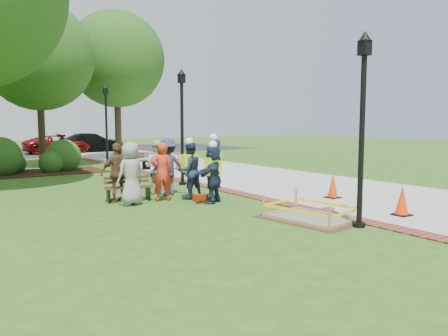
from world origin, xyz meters
TOP-DOWN VIEW (x-y plane):
  - ground at (0.00, 0.00)m, footprint 100.00×100.00m
  - sidewalk at (5.00, 10.00)m, footprint 6.00×60.00m
  - brick_edging at (1.75, 10.00)m, footprint 0.50×60.00m
  - mulch_bed at (-3.00, 12.00)m, footprint 7.00×3.00m
  - parking_lot at (0.00, 27.00)m, footprint 36.00×12.00m
  - wet_concrete_pad at (0.94, -1.83)m, footprint 2.02×2.52m
  - bench_near at (-1.73, 2.93)m, footprint 1.40×0.70m
  - bench_far at (1.70, 10.28)m, footprint 1.61×1.04m
  - cone_front at (3.04, -2.88)m, footprint 0.40×0.40m
  - cone_back at (3.58, -0.19)m, footprint 0.39×0.39m
  - cone_far at (3.70, 9.75)m, footprint 0.42×0.42m
  - toolbox at (-0.01, 1.68)m, footprint 0.42×0.23m
  - lamp_near at (1.25, -3.00)m, footprint 0.28×0.28m
  - lamp_mid at (1.25, 5.00)m, footprint 0.28×0.28m
  - lamp_far at (1.25, 13.00)m, footprint 0.28×0.28m
  - tree_back at (-1.61, 14.51)m, footprint 5.44×5.44m
  - tree_right at (3.51, 17.23)m, footprint 5.91×5.91m
  - shrub_b at (-3.88, 12.08)m, footprint 1.82×1.82m
  - shrub_c at (-1.83, 11.83)m, footprint 1.09×1.09m
  - shrub_d at (-1.15, 12.31)m, footprint 1.64×1.64m
  - shrub_e at (-3.14, 12.95)m, footprint 0.93×0.93m
  - casual_person_a at (-1.89, 2.33)m, footprint 0.65×0.50m
  - casual_person_b at (-0.89, 2.39)m, footprint 0.61×0.47m
  - casual_person_c at (-0.46, 3.61)m, footprint 0.62×0.66m
  - casual_person_d at (-2.05, 2.91)m, footprint 0.56×0.36m
  - casual_person_e at (-0.26, 3.23)m, footprint 0.68×0.58m
  - hivis_worker_a at (0.17, 1.29)m, footprint 0.63×0.57m
  - hivis_worker_b at (0.55, 1.84)m, footprint 0.70×0.63m
  - hivis_worker_c at (-0.05, 2.25)m, footprint 0.57×0.39m
  - parked_car_c at (1.66, 24.69)m, footprint 2.04×4.52m
  - parked_car_d at (4.30, 24.81)m, footprint 2.33×4.98m

SIDE VIEW (x-z plane):
  - ground at x=0.00m, z-range 0.00..0.00m
  - shrub_b at x=-3.88m, z-range -0.91..0.91m
  - shrub_c at x=-1.83m, z-range -0.55..0.55m
  - shrub_d at x=-1.15m, z-range -0.82..0.82m
  - shrub_e at x=-3.14m, z-range -0.46..0.46m
  - parked_car_c at x=1.66m, z-range -0.73..0.73m
  - parked_car_d at x=4.30m, z-range -0.80..0.80m
  - parking_lot at x=0.00m, z-range 0.00..0.01m
  - sidewalk at x=5.00m, z-range 0.00..0.02m
  - brick_edging at x=1.75m, z-range 0.00..0.03m
  - mulch_bed at x=-3.00m, z-range -0.01..0.04m
  - toolbox at x=-0.01m, z-range 0.00..0.21m
  - bench_near at x=-1.73m, z-range -0.13..0.59m
  - wet_concrete_pad at x=0.94m, z-range -0.04..0.51m
  - bench_far at x=1.70m, z-range -0.15..0.68m
  - cone_back at x=3.58m, z-range -0.01..0.76m
  - cone_front at x=3.04m, z-range -0.01..0.77m
  - cone_far at x=3.70m, z-range -0.01..0.81m
  - casual_person_b at x=-0.89m, z-range 0.00..1.72m
  - casual_person_d at x=-2.05m, z-range 0.00..1.73m
  - casual_person_c at x=-0.46m, z-range 0.00..1.75m
  - casual_person_a at x=-1.89m, z-range 0.00..1.77m
  - hivis_worker_a at x=0.17m, z-range 0.00..1.80m
  - casual_person_e at x=-0.26m, z-range 0.00..1.81m
  - hivis_worker_c at x=-0.05m, z-range -0.01..1.85m
  - hivis_worker_b at x=0.55m, z-range -0.01..1.97m
  - lamp_near at x=1.25m, z-range 0.35..4.61m
  - lamp_mid at x=1.25m, z-range 0.35..4.61m
  - lamp_far at x=1.25m, z-range 0.35..4.61m
  - tree_back at x=-1.61m, z-range 1.44..9.77m
  - tree_right at x=3.51m, z-range 1.60..10.74m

